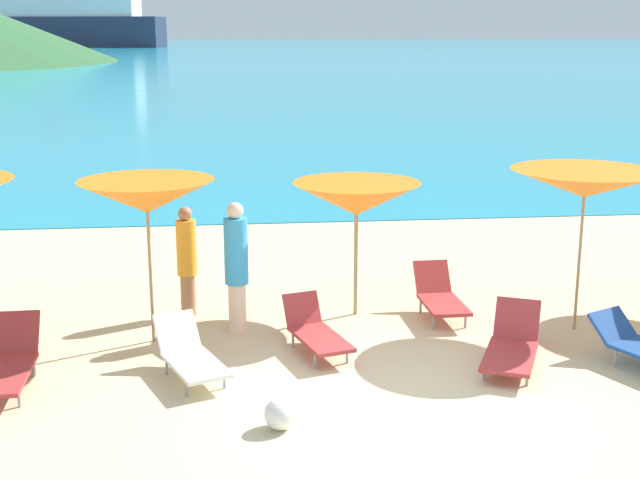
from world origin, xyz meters
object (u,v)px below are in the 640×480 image
object	(u,v)px
lounge_chair_10	(7,362)
beachgoer_0	(187,258)
cruise_ship	(67,15)
umbrella_2	(147,197)
lounge_chair_2	(512,345)
lounge_chair_6	(440,296)
umbrella_4	(585,184)
umbrella_3	(356,199)
lounge_chair_5	(190,354)
beach_ball	(280,414)
lounge_chair_9	(315,331)
beachgoer_2	(236,264)

from	to	relation	value
lounge_chair_10	beachgoer_0	world-z (taller)	beachgoer_0
lounge_chair_10	cruise_ship	xyz separation A→B (m)	(-39.38, 233.84, 8.19)
umbrella_2	beachgoer_0	world-z (taller)	umbrella_2
umbrella_2	cruise_ship	world-z (taller)	cruise_ship
lounge_chair_2	lounge_chair_6	xyz separation A→B (m)	(-0.45, 1.96, 0.05)
umbrella_2	lounge_chair_10	size ratio (longest dim) A/B	1.35
lounge_chair_10	umbrella_4	bearing A→B (deg)	7.08
umbrella_3	lounge_chair_2	bearing A→B (deg)	-52.89
umbrella_3	cruise_ship	bearing A→B (deg)	100.74
lounge_chair_5	umbrella_3	bearing A→B (deg)	20.17
lounge_chair_2	beach_ball	xyz separation A→B (m)	(-3.06, -1.47, -0.10)
umbrella_2	umbrella_4	world-z (taller)	umbrella_4
beach_ball	umbrella_2	bearing A→B (deg)	118.65
umbrella_4	lounge_chair_6	bearing A→B (deg)	157.30
umbrella_4	lounge_chair_9	bearing A→B (deg)	-173.05
beach_ball	lounge_chair_2	bearing A→B (deg)	25.67
beachgoer_2	umbrella_3	bearing A→B (deg)	-7.22
lounge_chair_6	beachgoer_0	bearing A→B (deg)	170.98
lounge_chair_10	beachgoer_0	distance (m)	3.22
lounge_chair_5	beach_ball	distance (m)	1.86
lounge_chair_9	beachgoer_2	size ratio (longest dim) A/B	0.77
beach_ball	beachgoer_2	bearing A→B (deg)	97.32
umbrella_3	lounge_chair_10	xyz separation A→B (m)	(-4.57, -2.18, -1.47)
lounge_chair_5	beachgoer_2	size ratio (longest dim) A/B	0.80
lounge_chair_5	beach_ball	bearing A→B (deg)	-78.57
lounge_chair_6	beach_ball	bearing A→B (deg)	-128.93
umbrella_3	lounge_chair_6	xyz separation A→B (m)	(1.23, -0.26, -1.44)
beachgoer_2	umbrella_4	bearing A→B (deg)	-30.43
lounge_chair_9	beach_ball	xyz separation A→B (m)	(-0.62, -2.22, -0.12)
cruise_ship	umbrella_3	bearing A→B (deg)	-67.02
umbrella_2	beach_ball	xyz separation A→B (m)	(1.56, -2.86, -1.86)
lounge_chair_2	lounge_chair_10	bearing A→B (deg)	-155.28
lounge_chair_5	lounge_chair_6	xyz separation A→B (m)	(3.62, 1.88, 0.04)
beachgoer_0	lounge_chair_5	bearing A→B (deg)	172.54
lounge_chair_9	cruise_ship	world-z (taller)	cruise_ship
lounge_chair_2	cruise_ship	world-z (taller)	cruise_ship
lounge_chair_2	beachgoer_0	distance (m)	4.88
umbrella_3	lounge_chair_9	size ratio (longest dim) A/B	1.40
umbrella_3	lounge_chair_2	distance (m)	3.16
beachgoer_0	beach_ball	distance (m)	4.13
umbrella_3	lounge_chair_2	world-z (taller)	umbrella_3
lounge_chair_6	beachgoer_0	distance (m)	3.81
lounge_chair_10	beachgoer_0	xyz separation A→B (m)	(2.06, 2.39, 0.59)
lounge_chair_6	beachgoer_0	xyz separation A→B (m)	(-3.73, 0.48, 0.56)
umbrella_3	lounge_chair_6	bearing A→B (deg)	-12.14
beach_ball	cruise_ship	world-z (taller)	cruise_ship
lounge_chair_9	lounge_chair_2	bearing A→B (deg)	-33.19
umbrella_4	beachgoer_2	bearing A→B (deg)	174.80
umbrella_3	lounge_chair_10	bearing A→B (deg)	-154.53
umbrella_3	umbrella_4	size ratio (longest dim) A/B	0.87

